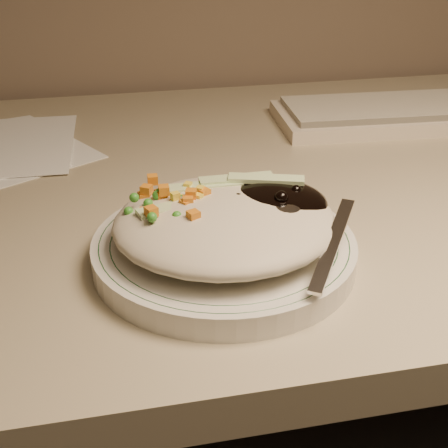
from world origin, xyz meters
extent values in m
cube|color=gray|center=(0.00, 1.38, 0.72)|extent=(1.40, 0.70, 0.04)
cylinder|color=silver|center=(-0.09, 1.19, 0.75)|extent=(0.23, 0.23, 0.02)
torus|color=#144723|center=(-0.09, 1.19, 0.76)|extent=(0.22, 0.22, 0.00)
torus|color=#144723|center=(-0.09, 1.19, 0.76)|extent=(0.20, 0.20, 0.00)
ellipsoid|color=#BBB298|center=(-0.09, 1.19, 0.78)|extent=(0.19, 0.18, 0.04)
ellipsoid|color=black|center=(-0.05, 1.20, 0.79)|extent=(0.10, 0.09, 0.03)
ellipsoid|color=orange|center=(-0.14, 1.21, 0.78)|extent=(0.08, 0.08, 0.02)
sphere|color=black|center=(-0.08, 1.20, 0.79)|extent=(0.01, 0.01, 0.01)
sphere|color=black|center=(-0.05, 1.21, 0.79)|extent=(0.01, 0.01, 0.01)
sphere|color=black|center=(-0.02, 1.20, 0.80)|extent=(0.01, 0.01, 0.01)
sphere|color=black|center=(-0.03, 1.22, 0.79)|extent=(0.01, 0.01, 0.01)
sphere|color=black|center=(-0.04, 1.19, 0.80)|extent=(0.01, 0.01, 0.01)
sphere|color=black|center=(-0.05, 1.20, 0.79)|extent=(0.01, 0.01, 0.01)
sphere|color=black|center=(-0.04, 1.22, 0.79)|extent=(0.01, 0.01, 0.01)
cube|color=orange|center=(-0.14, 1.22, 0.80)|extent=(0.01, 0.01, 0.01)
cube|color=orange|center=(-0.12, 1.20, 0.79)|extent=(0.01, 0.01, 0.01)
cube|color=orange|center=(-0.15, 1.23, 0.80)|extent=(0.01, 0.01, 0.01)
cube|color=orange|center=(-0.12, 1.21, 0.80)|extent=(0.01, 0.01, 0.01)
cube|color=orange|center=(-0.12, 1.20, 0.80)|extent=(0.01, 0.01, 0.01)
cube|color=orange|center=(-0.15, 1.24, 0.79)|extent=(0.01, 0.01, 0.01)
cube|color=orange|center=(-0.14, 1.22, 0.80)|extent=(0.01, 0.01, 0.01)
cube|color=orange|center=(-0.12, 1.20, 0.80)|extent=(0.01, 0.01, 0.01)
cube|color=orange|center=(-0.10, 1.21, 0.80)|extent=(0.01, 0.01, 0.01)
cube|color=orange|center=(-0.15, 1.24, 0.80)|extent=(0.01, 0.01, 0.01)
cube|color=orange|center=(-0.15, 1.18, 0.80)|extent=(0.01, 0.01, 0.01)
cube|color=orange|center=(-0.12, 1.17, 0.80)|extent=(0.01, 0.01, 0.01)
cube|color=orange|center=(-0.16, 1.20, 0.79)|extent=(0.01, 0.01, 0.01)
cube|color=orange|center=(-0.15, 1.23, 0.79)|extent=(0.01, 0.01, 0.01)
sphere|color=#388C28|center=(-0.12, 1.21, 0.80)|extent=(0.01, 0.01, 0.01)
sphere|color=#388C28|center=(-0.15, 1.17, 0.80)|extent=(0.01, 0.01, 0.01)
sphere|color=#388C28|center=(-0.15, 1.21, 0.80)|extent=(0.01, 0.01, 0.01)
sphere|color=#388C28|center=(-0.16, 1.21, 0.80)|extent=(0.01, 0.01, 0.01)
sphere|color=#388C28|center=(-0.12, 1.21, 0.79)|extent=(0.01, 0.01, 0.01)
sphere|color=#388C28|center=(-0.12, 1.18, 0.79)|extent=(0.01, 0.01, 0.01)
sphere|color=#388C28|center=(-0.14, 1.21, 0.79)|extent=(0.01, 0.01, 0.01)
sphere|color=#388C28|center=(-0.14, 1.19, 0.79)|extent=(0.01, 0.01, 0.01)
sphere|color=#388C28|center=(-0.17, 1.21, 0.79)|extent=(0.01, 0.01, 0.01)
sphere|color=#388C28|center=(-0.14, 1.22, 0.80)|extent=(0.01, 0.01, 0.01)
sphere|color=#388C28|center=(-0.14, 1.22, 0.80)|extent=(0.01, 0.01, 0.01)
sphere|color=#388C28|center=(-0.15, 1.19, 0.79)|extent=(0.01, 0.01, 0.01)
sphere|color=#388C28|center=(-0.13, 1.18, 0.80)|extent=(0.01, 0.01, 0.01)
sphere|color=#388C28|center=(-0.10, 1.23, 0.79)|extent=(0.01, 0.01, 0.01)
cube|color=yellow|center=(-0.12, 1.21, 0.79)|extent=(0.01, 0.01, 0.01)
cube|color=yellow|center=(-0.11, 1.21, 0.80)|extent=(0.01, 0.01, 0.01)
cube|color=yellow|center=(-0.14, 1.22, 0.79)|extent=(0.01, 0.01, 0.01)
cube|color=yellow|center=(-0.13, 1.21, 0.80)|extent=(0.01, 0.01, 0.01)
cube|color=yellow|center=(-0.14, 1.20, 0.79)|extent=(0.01, 0.01, 0.01)
cube|color=yellow|center=(-0.11, 1.21, 0.80)|extent=(0.01, 0.01, 0.01)
cube|color=yellow|center=(-0.12, 1.23, 0.80)|extent=(0.01, 0.01, 0.01)
cube|color=yellow|center=(-0.13, 1.20, 0.79)|extent=(0.01, 0.01, 0.01)
cube|color=#B2D18C|center=(-0.10, 1.23, 0.80)|extent=(0.07, 0.02, 0.00)
cube|color=#B2D18C|center=(-0.07, 1.23, 0.80)|extent=(0.07, 0.02, 0.00)
cube|color=#B2D18C|center=(-0.13, 1.20, 0.80)|extent=(0.07, 0.03, 0.00)
cube|color=#B2D18C|center=(-0.05, 1.22, 0.80)|extent=(0.07, 0.03, 0.00)
cube|color=#B2D18C|center=(-0.09, 1.18, 0.79)|extent=(0.07, 0.04, 0.00)
ellipsoid|color=silver|center=(-0.04, 1.18, 0.79)|extent=(0.05, 0.06, 0.01)
cube|color=silver|center=(-0.01, 1.14, 0.78)|extent=(0.07, 0.10, 0.03)
cube|color=beige|center=(0.25, 1.51, 0.75)|extent=(0.39, 0.16, 0.02)
cube|color=beige|center=(0.25, 1.51, 0.76)|extent=(0.37, 0.14, 0.01)
camera|label=1|loc=(-0.19, 0.73, 1.03)|focal=50.00mm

